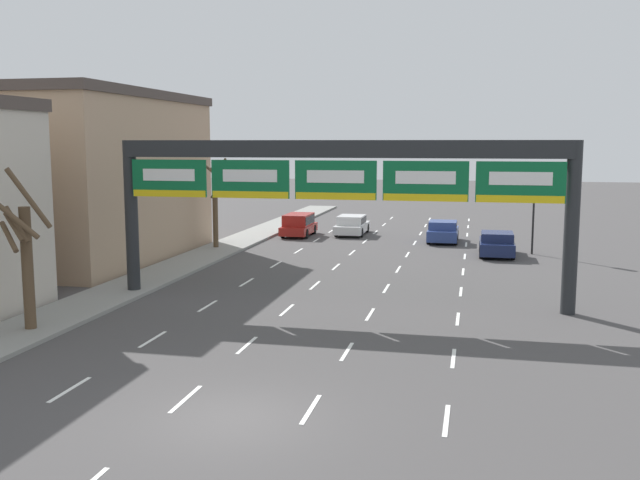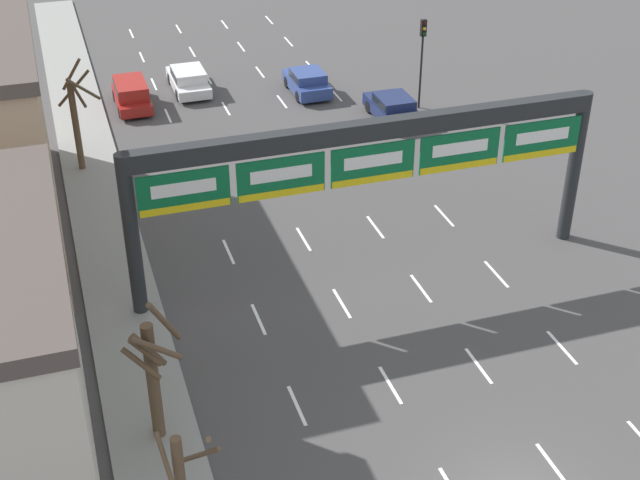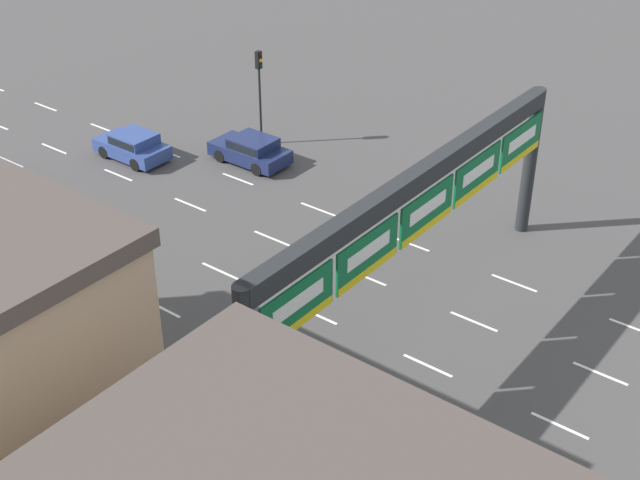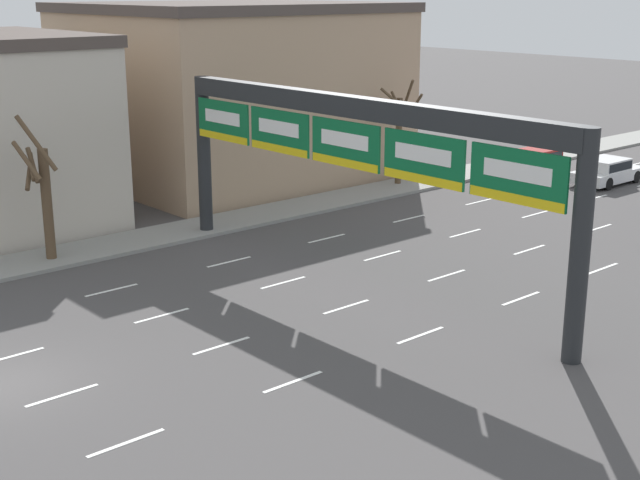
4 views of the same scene
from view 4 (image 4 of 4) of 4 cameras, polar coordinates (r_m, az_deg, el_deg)
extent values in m
cube|color=white|center=(31.78, -13.19, -3.14)|extent=(0.12, 2.00, 0.01)
cube|color=white|center=(34.25, -5.84, -1.40)|extent=(0.12, 2.00, 0.01)
cube|color=white|center=(37.23, 0.43, 0.10)|extent=(0.12, 2.00, 0.01)
cube|color=white|center=(40.61, 5.71, 1.37)|extent=(0.12, 2.00, 0.01)
cube|color=white|center=(44.30, 10.15, 2.43)|extent=(0.12, 2.00, 0.01)
cube|color=white|center=(48.22, 13.90, 3.31)|extent=(0.12, 2.00, 0.01)
cube|color=white|center=(52.33, 17.07, 4.04)|extent=(0.12, 2.00, 0.01)
cube|color=white|center=(56.58, 19.78, 4.66)|extent=(0.12, 2.00, 0.01)
cube|color=white|center=(27.04, -19.21, -7.07)|extent=(0.12, 2.00, 0.01)
cube|color=white|center=(29.06, -10.08, -4.79)|extent=(0.12, 2.00, 0.01)
cube|color=white|center=(31.74, -2.36, -2.74)|extent=(0.12, 2.00, 0.01)
cube|color=white|center=(34.94, 4.03, -1.01)|extent=(0.12, 2.00, 0.01)
cube|color=white|center=(38.52, 9.28, 0.43)|extent=(0.12, 2.00, 0.01)
cube|color=white|center=(42.39, 13.62, 1.62)|extent=(0.12, 2.00, 0.01)
cube|color=white|center=(46.47, 17.21, 2.59)|extent=(0.12, 2.00, 0.01)
cube|color=white|center=(24.24, -16.17, -9.53)|extent=(0.12, 2.00, 0.01)
cube|color=white|center=(26.47, -6.32, -6.74)|extent=(0.12, 2.00, 0.01)
cube|color=white|center=(29.39, 1.69, -4.30)|extent=(0.12, 2.00, 0.01)
cube|color=white|center=(32.81, 8.11, -2.26)|extent=(0.12, 2.00, 0.01)
cube|color=white|center=(36.60, 13.25, -0.61)|extent=(0.12, 2.00, 0.01)
cube|color=white|center=(40.66, 17.39, 0.72)|extent=(0.12, 2.00, 0.01)
cube|color=white|center=(21.57, -12.29, -12.57)|extent=(0.12, 2.00, 0.01)
cube|color=white|center=(24.05, -1.74, -9.07)|extent=(0.12, 2.00, 0.01)
cube|color=white|center=(27.23, 6.45, -6.08)|extent=(0.12, 2.00, 0.01)
cube|color=white|center=(30.89, 12.74, -3.67)|extent=(0.12, 2.00, 0.01)
cube|color=white|center=(34.89, 17.63, -1.76)|extent=(0.12, 2.00, 0.01)
cylinder|color=#232628|center=(37.72, -7.43, 5.34)|extent=(0.56, 0.56, 6.62)
cylinder|color=#232628|center=(25.16, 16.32, -0.53)|extent=(0.56, 0.56, 6.62)
cube|color=#232628|center=(30.24, 2.12, 8.53)|extent=(18.10, 0.60, 0.70)
cube|color=#0C6033|center=(35.66, -6.21, 7.59)|extent=(3.30, 0.08, 1.55)
cube|color=white|center=(35.61, -6.28, 7.81)|extent=(2.31, 0.02, 0.50)
cube|color=yellow|center=(35.73, -6.24, 6.57)|extent=(3.23, 0.02, 0.28)
cube|color=#0C6033|center=(32.84, -2.62, 6.96)|extent=(3.30, 0.08, 1.55)
cube|color=white|center=(32.79, -2.68, 7.19)|extent=(2.31, 0.02, 0.50)
cube|color=yellow|center=(32.92, -2.66, 5.85)|extent=(3.23, 0.02, 0.28)
cube|color=#0C6033|center=(30.19, 1.62, 6.17)|extent=(3.30, 0.08, 1.55)
cube|color=white|center=(30.13, 1.56, 6.42)|extent=(2.31, 0.02, 0.50)
cube|color=yellow|center=(30.27, 1.55, 4.97)|extent=(3.23, 0.02, 0.28)
cube|color=#0C6033|center=(27.73, 6.63, 5.19)|extent=(3.30, 0.08, 1.55)
cube|color=white|center=(27.68, 6.58, 5.47)|extent=(2.31, 0.02, 0.50)
cube|color=yellow|center=(27.83, 6.53, 3.90)|extent=(3.23, 0.02, 0.28)
cube|color=#0C6033|center=(25.54, 12.53, 3.99)|extent=(3.30, 0.08, 1.55)
cube|color=white|center=(25.47, 12.49, 4.28)|extent=(2.31, 0.02, 0.50)
cube|color=yellow|center=(25.64, 12.39, 2.59)|extent=(3.23, 0.02, 0.28)
cube|color=tan|center=(49.70, -5.63, 9.23)|extent=(13.73, 15.17, 8.84)
cube|color=#4C423D|center=(49.37, -5.78, 14.61)|extent=(14.01, 15.48, 0.50)
cube|color=silver|center=(49.97, 17.92, 4.00)|extent=(1.93, 4.54, 0.58)
cube|color=silver|center=(49.63, 17.82, 4.63)|extent=(1.77, 2.36, 0.61)
cube|color=black|center=(49.63, 17.82, 4.63)|extent=(1.81, 2.17, 0.44)
cylinder|color=black|center=(51.59, 17.87, 4.18)|extent=(0.22, 0.66, 0.66)
cylinder|color=black|center=(50.74, 19.55, 3.84)|extent=(0.22, 0.66, 0.66)
cylinder|color=black|center=(49.31, 16.21, 3.80)|extent=(0.22, 0.66, 0.66)
cylinder|color=black|center=(48.41, 17.95, 3.44)|extent=(0.22, 0.66, 0.66)
cube|color=maroon|center=(50.53, 13.57, 4.46)|extent=(1.81, 4.13, 0.58)
cube|color=maroon|center=(50.38, 13.59, 5.21)|extent=(1.67, 2.89, 0.78)
cube|color=black|center=(50.38, 13.59, 5.21)|extent=(1.70, 2.66, 0.56)
cylinder|color=black|center=(52.02, 13.62, 4.60)|extent=(0.22, 0.66, 0.66)
cylinder|color=black|center=(51.12, 15.11, 4.30)|extent=(0.22, 0.66, 0.66)
cylinder|color=black|center=(50.05, 11.96, 4.26)|extent=(0.22, 0.66, 0.66)
cylinder|color=black|center=(49.11, 13.48, 3.95)|extent=(0.22, 0.66, 0.66)
cylinder|color=brown|center=(35.05, -17.07, 2.20)|extent=(0.39, 0.39, 4.22)
cylinder|color=brown|center=(34.29, -18.26, 4.82)|extent=(1.54, 0.50, 1.37)
cylinder|color=brown|center=(33.98, -17.70, 5.92)|extent=(1.06, 1.19, 2.09)
cylinder|color=brown|center=(34.72, -17.96, 4.48)|extent=(0.97, 0.49, 0.99)
cylinder|color=brown|center=(34.91, -18.12, 3.96)|extent=(1.11, 0.82, 0.99)
cylinder|color=brown|center=(34.61, -17.91, 4.58)|extent=(0.97, 0.26, 1.26)
cylinder|color=brown|center=(46.81, 5.06, 6.32)|extent=(0.32, 0.32, 4.48)
cylinder|color=brown|center=(46.69, 5.67, 9.27)|extent=(1.07, 0.50, 1.58)
cylinder|color=brown|center=(46.15, 5.09, 8.40)|extent=(0.81, 0.73, 1.76)
cylinder|color=brown|center=(47.03, 5.93, 8.30)|extent=(1.71, 0.51, 1.83)
cylinder|color=brown|center=(45.63, 5.03, 8.68)|extent=(1.55, 1.31, 1.62)
camera|label=1|loc=(18.37, -64.07, -4.67)|focal=40.00mm
camera|label=2|loc=(35.05, -59.00, 24.81)|focal=50.00mm
camera|label=3|loc=(46.81, -35.74, 25.37)|focal=50.00mm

